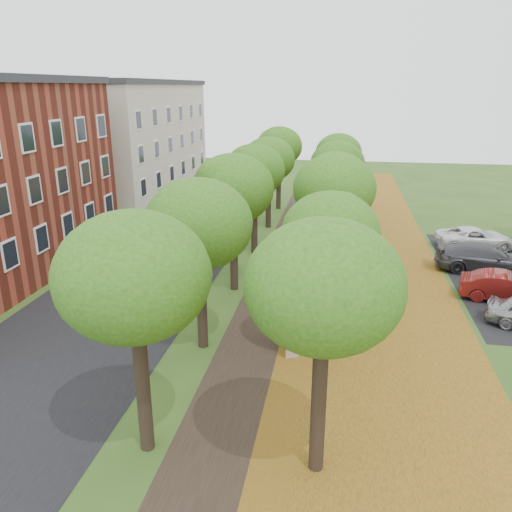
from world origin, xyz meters
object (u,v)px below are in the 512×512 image
at_px(car_red, 507,288).
at_px(car_white, 476,238).
at_px(bench, 284,337).
at_px(car_grey, 484,258).

xyz_separation_m(car_red, car_white, (0.57, 8.61, -0.03)).
xyz_separation_m(bench, car_red, (10.02, 6.24, 0.24)).
relative_size(bench, car_red, 0.45).
bearing_deg(car_white, car_red, 168.61).
bearing_deg(car_red, car_white, 8.88).
height_order(bench, car_white, car_white).
bearing_deg(bench, car_grey, -68.43).
bearing_deg(car_white, bench, 136.92).
bearing_deg(car_white, car_grey, 164.90).
bearing_deg(car_grey, car_white, -4.42).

